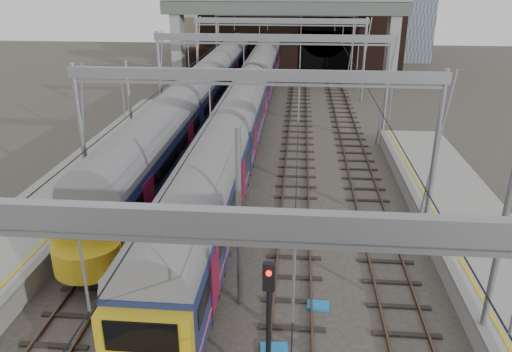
# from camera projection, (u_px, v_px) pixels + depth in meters

# --- Properties ---
(ground) EXTENTS (160.00, 160.00, 0.00)m
(ground) POSITION_uv_depth(u_px,v_px,m) (234.00, 337.00, 17.29)
(ground) COLOR #38332D
(ground) RESTS_ON ground
(tracks) EXTENTS (14.40, 80.00, 0.22)m
(tracks) POSITION_uv_depth(u_px,v_px,m) (264.00, 176.00, 31.14)
(tracks) COLOR #4C3828
(tracks) RESTS_ON ground
(overhead_line) EXTENTS (16.80, 80.00, 8.00)m
(overhead_line) POSITION_uv_depth(u_px,v_px,m) (271.00, 54.00, 34.68)
(overhead_line) COLOR gray
(overhead_line) RESTS_ON ground
(retaining_wall) EXTENTS (28.00, 2.75, 9.00)m
(retaining_wall) POSITION_uv_depth(u_px,v_px,m) (296.00, 37.00, 63.53)
(retaining_wall) COLOR black
(retaining_wall) RESTS_ON ground
(overbridge) EXTENTS (28.00, 3.00, 9.25)m
(overbridge) POSITION_uv_depth(u_px,v_px,m) (284.00, 16.00, 57.07)
(overbridge) COLOR gray
(overbridge) RESTS_ON ground
(train_main) EXTENTS (2.75, 63.68, 4.75)m
(train_main) POSITION_uv_depth(u_px,v_px,m) (252.00, 90.00, 42.81)
(train_main) COLOR black
(train_main) RESTS_ON ground
(train_second) EXTENTS (2.85, 65.82, 4.88)m
(train_second) POSITION_uv_depth(u_px,v_px,m) (219.00, 74.00, 49.42)
(train_second) COLOR black
(train_second) RESTS_ON ground
(signal_near_centre) EXTENTS (0.34, 0.46, 4.59)m
(signal_near_centre) POSITION_uv_depth(u_px,v_px,m) (269.00, 313.00, 13.90)
(signal_near_centre) COLOR black
(signal_near_centre) RESTS_ON ground
(relay_cabinet) EXTENTS (0.67, 0.59, 1.21)m
(relay_cabinet) POSITION_uv_depth(u_px,v_px,m) (110.00, 292.00, 18.70)
(relay_cabinet) COLOR silver
(relay_cabinet) RESTS_ON ground
(equip_cover_a) EXTENTS (0.87, 0.74, 0.09)m
(equip_cover_a) POSITION_uv_depth(u_px,v_px,m) (233.00, 233.00, 24.15)
(equip_cover_a) COLOR blue
(equip_cover_a) RESTS_ON ground
(equip_cover_b) EXTENTS (0.86, 0.63, 0.10)m
(equip_cover_b) POSITION_uv_depth(u_px,v_px,m) (318.00, 305.00, 18.87)
(equip_cover_b) COLOR blue
(equip_cover_b) RESTS_ON ground
(equip_cover_c) EXTENTS (0.96, 0.71, 0.11)m
(equip_cover_c) POSITION_uv_depth(u_px,v_px,m) (274.00, 350.00, 16.64)
(equip_cover_c) COLOR blue
(equip_cover_c) RESTS_ON ground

